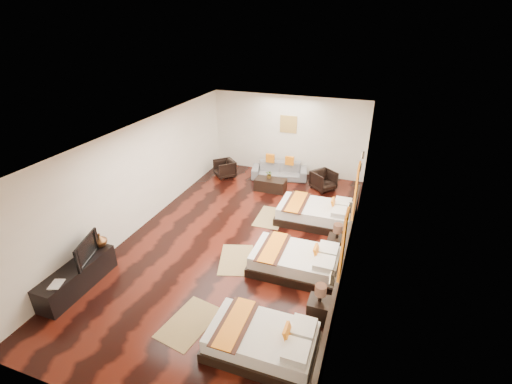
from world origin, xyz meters
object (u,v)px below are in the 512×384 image
at_px(nightstand_a, 319,307).
at_px(figurine, 100,240).
at_px(nightstand_b, 336,243).
at_px(tv_console, 77,277).
at_px(bed_far, 316,213).
at_px(tv, 83,250).
at_px(sofa, 279,171).
at_px(armchair_left, 225,168).
at_px(coffee_table, 270,185).
at_px(book, 51,284).
at_px(armchair_right, 323,180).
at_px(bed_mid, 296,261).
at_px(bed_near, 263,341).
at_px(table_plant, 269,174).

relative_size(nightstand_a, figurine, 2.57).
relative_size(nightstand_b, tv_console, 0.45).
xyz_separation_m(bed_far, tv, (-4.15, -4.12, 0.55)).
relative_size(sofa, armchair_left, 2.83).
relative_size(nightstand_a, coffee_table, 0.81).
bearing_deg(book, armchair_right, 60.54).
xyz_separation_m(nightstand_b, figurine, (-4.94, -2.26, 0.42)).
xyz_separation_m(nightstand_a, tv_console, (-4.95, -0.82, -0.01)).
height_order(tv, armchair_right, tv).
relative_size(bed_mid, nightstand_a, 2.43).
height_order(tv_console, sofa, sofa).
xyz_separation_m(sofa, coffee_table, (0.00, -1.05, -0.08)).
distance_m(tv_console, coffee_table, 6.34).
bearing_deg(bed_near, table_plant, 106.74).
relative_size(bed_far, sofa, 1.07).
distance_m(coffee_table, table_plant, 0.35).
bearing_deg(sofa, bed_mid, -81.84).
distance_m(nightstand_b, sofa, 4.62).
distance_m(bed_near, table_plant, 6.45).
relative_size(figurine, armchair_right, 0.45).
distance_m(nightstand_b, armchair_left, 5.55).
bearing_deg(nightstand_a, armchair_left, 128.41).
bearing_deg(bed_far, bed_mid, -90.02).
distance_m(nightstand_a, sofa, 6.60).
xyz_separation_m(bed_near, table_plant, (-1.85, 6.17, 0.29)).
bearing_deg(armchair_right, bed_far, -137.09).
distance_m(tv, armchair_right, 7.44).
relative_size(bed_far, tv, 2.24).
bearing_deg(figurine, bed_mid, 17.29).
bearing_deg(coffee_table, tv, -112.78).
height_order(bed_far, tv_console, bed_far).
bearing_deg(nightstand_b, nightstand_a, -90.00).
bearing_deg(sofa, coffee_table, -102.23).
height_order(bed_near, bed_mid, bed_mid).
bearing_deg(bed_mid, armchair_right, 92.18).
distance_m(nightstand_a, armchair_left, 7.12).
xyz_separation_m(tv_console, armchair_left, (0.52, 6.40, 0.03)).
distance_m(tv, table_plant, 6.14).
xyz_separation_m(nightstand_b, sofa, (-2.54, 3.86, -0.01)).
xyz_separation_m(bed_far, book, (-4.20, -4.97, 0.30)).
bearing_deg(bed_mid, bed_far, 89.98).
bearing_deg(bed_near, tv, 173.36).
xyz_separation_m(tv_console, armchair_right, (4.03, 6.53, 0.04)).
distance_m(nightstand_a, nightstand_b, 2.23).
height_order(armchair_left, coffee_table, armchair_left).
bearing_deg(armchair_right, armchair_left, 130.52).
bearing_deg(nightstand_a, bed_mid, 120.55).
distance_m(nightstand_b, tv_console, 5.81).
height_order(bed_far, nightstand_b, nightstand_b).
height_order(bed_near, nightstand_a, nightstand_a).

